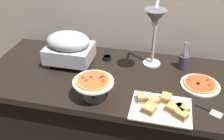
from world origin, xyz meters
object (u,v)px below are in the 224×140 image
at_px(chafing_dish, 69,47).
at_px(sandwich_platter, 163,107).
at_px(heat_lamp, 155,23).
at_px(pizza_plate_center, 93,83).
at_px(pizza_plate_front, 200,84).
at_px(sauce_cup_near, 107,58).
at_px(serving_spatula, 210,111).
at_px(utensil_holder, 184,61).

bearing_deg(chafing_dish, sandwich_platter, -26.90).
bearing_deg(heat_lamp, pizza_plate_center, -131.32).
bearing_deg(pizza_plate_front, sandwich_platter, -128.10).
distance_m(pizza_plate_center, sandwich_platter, 0.46).
xyz_separation_m(heat_lamp, sandwich_platter, (0.12, -0.39, -0.38)).
height_order(sauce_cup_near, serving_spatula, sauce_cup_near).
bearing_deg(pizza_plate_front, pizza_plate_center, -156.88).
xyz_separation_m(sauce_cup_near, serving_spatula, (0.77, -0.46, -0.01)).
xyz_separation_m(heat_lamp, utensil_holder, (0.24, 0.13, -0.35)).
relative_size(chafing_dish, serving_spatula, 2.13).
xyz_separation_m(heat_lamp, serving_spatula, (0.41, -0.34, -0.40)).
bearing_deg(chafing_dish, heat_lamp, 0.58).
xyz_separation_m(pizza_plate_center, serving_spatula, (0.74, 0.03, -0.12)).
bearing_deg(pizza_plate_center, pizza_plate_front, 23.12).
distance_m(heat_lamp, serving_spatula, 0.67).
xyz_separation_m(chafing_dish, pizza_plate_front, (1.00, -0.07, -0.14)).
relative_size(sandwich_platter, utensil_holder, 1.62).
relative_size(pizza_plate_center, sauce_cup_near, 3.84).
relative_size(sauce_cup_near, utensil_holder, 0.30).
distance_m(pizza_plate_front, sauce_cup_near, 0.75).
xyz_separation_m(chafing_dish, heat_lamp, (0.64, 0.01, 0.25)).
bearing_deg(serving_spatula, heat_lamp, 140.09).
bearing_deg(sauce_cup_near, heat_lamp, -18.43).
bearing_deg(sandwich_platter, pizza_plate_center, 178.04).
height_order(pizza_plate_front, sauce_cup_near, same).
distance_m(heat_lamp, utensil_holder, 0.44).
bearing_deg(heat_lamp, serving_spatula, -39.91).
bearing_deg(serving_spatula, sandwich_platter, -170.17).
xyz_separation_m(chafing_dish, utensil_holder, (0.88, 0.14, -0.09)).
xyz_separation_m(chafing_dish, sauce_cup_near, (0.27, 0.13, -0.14)).
distance_m(pizza_plate_front, sandwich_platter, 0.40).
distance_m(chafing_dish, sandwich_platter, 0.86).
relative_size(pizza_plate_front, utensil_holder, 1.18).
bearing_deg(chafing_dish, serving_spatula, -17.73).
distance_m(sandwich_platter, serving_spatula, 0.29).
bearing_deg(chafing_dish, pizza_plate_front, -4.15).
bearing_deg(sauce_cup_near, chafing_dish, -154.87).
bearing_deg(heat_lamp, utensil_holder, 28.74).
height_order(sandwich_platter, sauce_cup_near, sandwich_platter).
bearing_deg(pizza_plate_center, sauce_cup_near, 94.03).
distance_m(chafing_dish, sauce_cup_near, 0.33).
height_order(heat_lamp, pizza_plate_front, heat_lamp).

